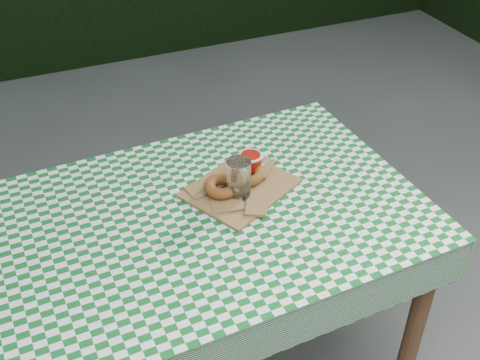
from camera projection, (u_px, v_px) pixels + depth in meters
name	position (u px, v px, depth m)	size (l,w,h in m)	color
table	(210.00, 300.00, 1.98)	(1.27, 0.85, 0.75)	brown
tablecloth	(207.00, 214.00, 1.76)	(1.29, 0.87, 0.01)	#0E5A1E
paper_bag	(240.00, 187.00, 1.84)	(0.32, 0.25, 0.02)	olive
bagel_front	(222.00, 186.00, 1.80)	(0.11, 0.11, 0.04)	brown
bagel_back	(248.00, 174.00, 1.86)	(0.11, 0.11, 0.03)	brown
coffee_mug	(250.00, 165.00, 1.88)	(0.14, 0.14, 0.08)	maroon
drinking_glass	(239.00, 180.00, 1.78)	(0.07, 0.07, 0.13)	white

